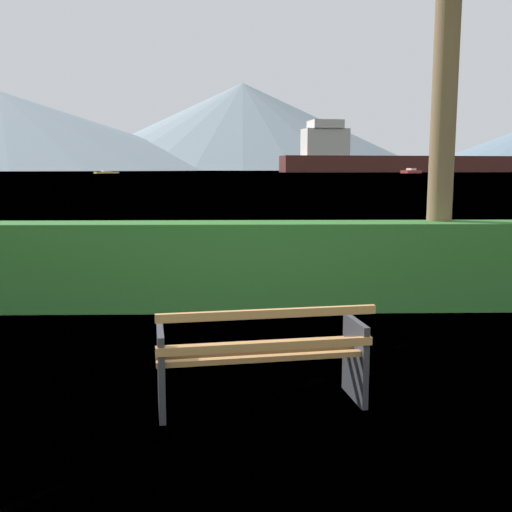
{
  "coord_description": "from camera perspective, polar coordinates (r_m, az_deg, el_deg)",
  "views": [
    {
      "loc": [
        -0.14,
        -4.65,
        1.91
      ],
      "look_at": [
        0.0,
        1.67,
        0.98
      ],
      "focal_mm": 41.87,
      "sensor_mm": 36.0,
      "label": 1
    }
  ],
  "objects": [
    {
      "name": "cargo_ship_large",
      "position": [
        272.55,
        11.77,
        9.15
      ],
      "size": [
        105.66,
        29.28,
        22.19
      ],
      "color": "#471E19",
      "rests_on": "water_surface"
    },
    {
      "name": "fishing_boat_near",
      "position": [
        221.29,
        14.6,
        7.83
      ],
      "size": [
        8.49,
        7.79,
        1.81
      ],
      "color": "#B2332D",
      "rests_on": "water_surface"
    },
    {
      "name": "ground_plane",
      "position": [
        5.03,
        0.43,
        -13.96
      ],
      "size": [
        1400.0,
        1400.0,
        0.0
      ],
      "primitive_type": "plane",
      "color": "olive"
    },
    {
      "name": "distant_hills",
      "position": [
        573.08,
        -5.27,
        11.81
      ],
      "size": [
        883.29,
        462.95,
        84.76
      ],
      "color": "gray",
      "rests_on": "ground_plane"
    },
    {
      "name": "hedge_row",
      "position": [
        8.13,
        -0.26,
        -0.93
      ],
      "size": [
        11.75,
        0.66,
        1.19
      ],
      "primitive_type": "cube",
      "color": "#2D6B28",
      "rests_on": "ground_plane"
    },
    {
      "name": "park_bench",
      "position": [
        4.82,
        0.57,
        -9.55
      ],
      "size": [
        1.74,
        0.82,
        0.87
      ],
      "color": "#A0703F",
      "rests_on": "ground_plane"
    },
    {
      "name": "sailboat_mid",
      "position": [
        214.81,
        -14.09,
        7.76
      ],
      "size": [
        8.16,
        6.89,
        0.97
      ],
      "color": "gold",
      "rests_on": "water_surface"
    },
    {
      "name": "water_surface",
      "position": [
        312.32,
        -1.25,
        8.06
      ],
      "size": [
        620.0,
        620.0,
        0.0
      ],
      "primitive_type": "plane",
      "color": "#6B8EA3",
      "rests_on": "ground_plane"
    }
  ]
}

